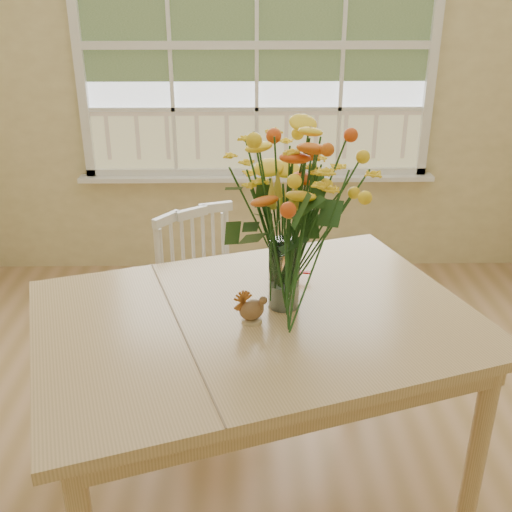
{
  "coord_description": "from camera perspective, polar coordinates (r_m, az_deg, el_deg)",
  "views": [
    {
      "loc": [
        -0.08,
        -1.78,
        1.88
      ],
      "look_at": [
        -0.04,
        0.1,
        1.04
      ],
      "focal_mm": 42.0,
      "sensor_mm": 36.0,
      "label": 1
    }
  ],
  "objects": [
    {
      "name": "dining_table",
      "position": [
        2.19,
        0.01,
        -7.71
      ],
      "size": [
        1.79,
        1.51,
        0.82
      ],
      "rotation": [
        0.0,
        0.0,
        0.32
      ],
      "color": "tan",
      "rests_on": "floor"
    },
    {
      "name": "wall_back",
      "position": [
        4.07,
        0.06,
        16.68
      ],
      "size": [
        4.0,
        0.02,
        2.7
      ],
      "primitive_type": "cube",
      "color": "#CBBB82",
      "rests_on": "floor"
    },
    {
      "name": "pumpkin",
      "position": [
        2.28,
        2.95,
        -2.59
      ],
      "size": [
        0.09,
        0.09,
        0.07
      ],
      "primitive_type": "ellipsoid",
      "color": "orange",
      "rests_on": "dining_table"
    },
    {
      "name": "turkey_figurine",
      "position": [
        2.07,
        -0.41,
        -5.16
      ],
      "size": [
        0.11,
        0.1,
        0.11
      ],
      "rotation": [
        0.0,
        0.0,
        0.47
      ],
      "color": "#CCB78C",
      "rests_on": "dining_table"
    },
    {
      "name": "flower_vase",
      "position": [
        2.04,
        2.83,
        4.59
      ],
      "size": [
        0.53,
        0.53,
        0.63
      ],
      "color": "white",
      "rests_on": "dining_table"
    },
    {
      "name": "window",
      "position": [
        4.01,
        0.07,
        19.19
      ],
      "size": [
        2.42,
        0.12,
        1.74
      ],
      "color": "silver",
      "rests_on": "wall_back"
    },
    {
      "name": "windsor_chair",
      "position": [
        2.92,
        -4.84,
        -3.81
      ],
      "size": [
        0.58,
        0.58,
        0.91
      ],
      "rotation": [
        0.0,
        0.0,
        0.64
      ],
      "color": "white",
      "rests_on": "floor"
    },
    {
      "name": "floor",
      "position": [
        2.59,
        1.04,
        -22.44
      ],
      "size": [
        4.0,
        4.5,
        0.01
      ],
      "primitive_type": "cube",
      "color": "#AA8452",
      "rests_on": "ground"
    },
    {
      "name": "dark_gourd",
      "position": [
        2.37,
        2.99,
        -1.52
      ],
      "size": [
        0.13,
        0.08,
        0.07
      ],
      "color": "#38160F",
      "rests_on": "dining_table"
    }
  ]
}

